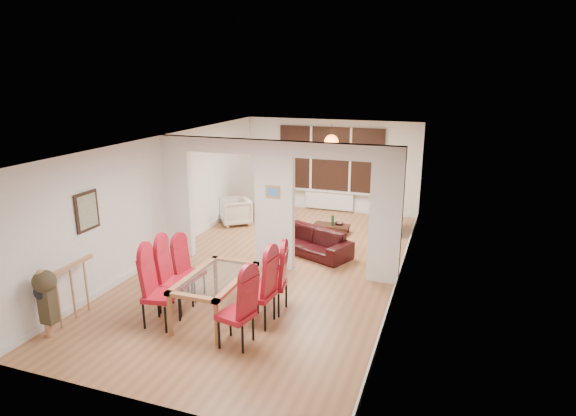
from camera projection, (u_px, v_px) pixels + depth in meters
The scene contains 24 objects.
floor at pixel (275, 266), 9.93m from camera, with size 5.00×9.00×0.01m, color #9A643E.
room_walls at pixel (275, 205), 9.57m from camera, with size 5.00×9.00×2.60m, color silver, non-canonical shape.
divider_wall at pixel (275, 205), 9.57m from camera, with size 5.00×0.18×2.60m, color white.
bay_window_blinds at pixel (331, 159), 13.55m from camera, with size 3.00×0.08×1.80m, color black.
radiator at pixel (329, 200), 13.84m from camera, with size 1.40×0.08×0.50m, color white.
pendant_light at pixel (331, 142), 12.24m from camera, with size 0.36×0.36×0.36m, color orange.
stair_newel at pixel (70, 290), 7.58m from camera, with size 0.40×1.20×1.10m, color #AA784E, non-canonical shape.
wall_poster at pixel (87, 211), 8.10m from camera, with size 0.04×0.52×0.67m, color gray.
pillar_photo at pixel (273, 192), 9.40m from camera, with size 0.30×0.03×0.25m, color #4C8CD8.
dining_table at pixel (216, 297), 7.74m from camera, with size 0.88×1.56×0.73m, color #955E37, non-canonical shape.
dining_chair_la at pixel (160, 290), 7.46m from camera, with size 0.47×0.47×1.18m, color maroon, non-canonical shape.
dining_chair_lb at pixel (175, 278), 7.93m from camera, with size 0.47×0.47×1.17m, color maroon, non-canonical shape.
dining_chair_lc at pixel (190, 270), 8.43m from camera, with size 0.41×0.41×1.03m, color maroon, non-canonical shape.
dining_chair_ra at pixel (236, 309), 6.92m from camera, with size 0.45×0.45×1.13m, color maroon, non-canonical shape.
dining_chair_rb at pixel (258, 289), 7.51m from camera, with size 0.47×0.47×1.19m, color maroon, non-canonical shape.
dining_chair_rc at pixel (272, 279), 7.94m from camera, with size 0.45×0.45×1.12m, color maroon, non-canonical shape.
sofa at pixel (310, 241), 10.58m from camera, with size 1.90×0.74×0.55m, color black.
armchair at pixel (235, 211), 12.60m from camera, with size 0.76×0.74×0.69m, color beige.
person at pixel (265, 187), 12.60m from camera, with size 0.46×0.70×1.91m, color black.
television at pixel (393, 220), 12.00m from camera, with size 0.13×1.01×0.58m, color black.
coffee_table at pixel (331, 229), 11.97m from camera, with size 0.88×0.44×0.20m, color black, non-canonical shape.
bottle at pixel (333, 220), 11.85m from camera, with size 0.07×0.07×0.28m, color #143F19.
bowl at pixel (339, 223), 11.96m from camera, with size 0.22×0.22×0.05m, color black.
shoes at pixel (271, 269), 9.65m from camera, with size 0.26×0.28×0.11m, color black, non-canonical shape.
Camera 1 is at (3.30, -8.62, 3.85)m, focal length 30.00 mm.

